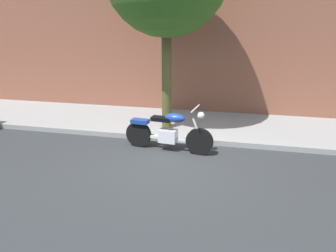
# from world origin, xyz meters

# --- Properties ---
(ground_plane) EXTENTS (60.00, 60.00, 0.00)m
(ground_plane) POSITION_xyz_m (0.00, 0.00, 0.00)
(ground_plane) COLOR #303335
(sidewalk) EXTENTS (22.57, 2.95, 0.14)m
(sidewalk) POSITION_xyz_m (0.00, 2.69, 0.07)
(sidewalk) COLOR #959595
(sidewalk) RESTS_ON ground
(building_facade) EXTENTS (22.57, 0.50, 7.56)m
(building_facade) POSITION_xyz_m (0.00, 4.41, 3.78)
(building_facade) COLOR brown
(building_facade) RESTS_ON ground
(motorcycle) EXTENTS (2.27, 0.70, 1.16)m
(motorcycle) POSITION_xyz_m (-0.13, 0.64, 0.48)
(motorcycle) COLOR black
(motorcycle) RESTS_ON ground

